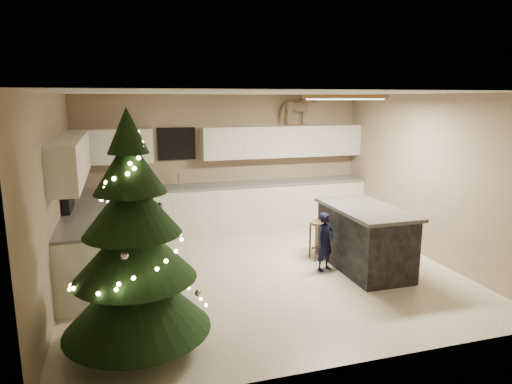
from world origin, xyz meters
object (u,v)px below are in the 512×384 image
Objects in this scene: rocking_horse at (298,109)px; christmas_tree at (134,255)px; toddler at (325,242)px; island at (364,238)px; bar_stool at (320,231)px.

christmas_tree is at bearing 129.92° from rocking_horse.
toddler is (2.77, 1.44, -0.57)m from christmas_tree.
christmas_tree is 3.17m from toddler.
toddler is 1.19× the size of rocking_horse.
christmas_tree reaches higher than island.
island is at bearing -36.70° from toddler.
rocking_horse is at bearing 91.38° from island.
rocking_horse is at bearing 49.98° from christmas_tree.
christmas_tree is (-2.90, -1.92, 0.55)m from bar_stool.
rocking_horse reaches higher than toddler.
bar_stool is at bearing 158.75° from rocking_horse.
rocking_horse is at bearing 78.81° from bar_stool.
rocking_horse reaches higher than christmas_tree.
rocking_horse is (0.53, 2.48, 1.88)m from toddler.
island reaches higher than toddler.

